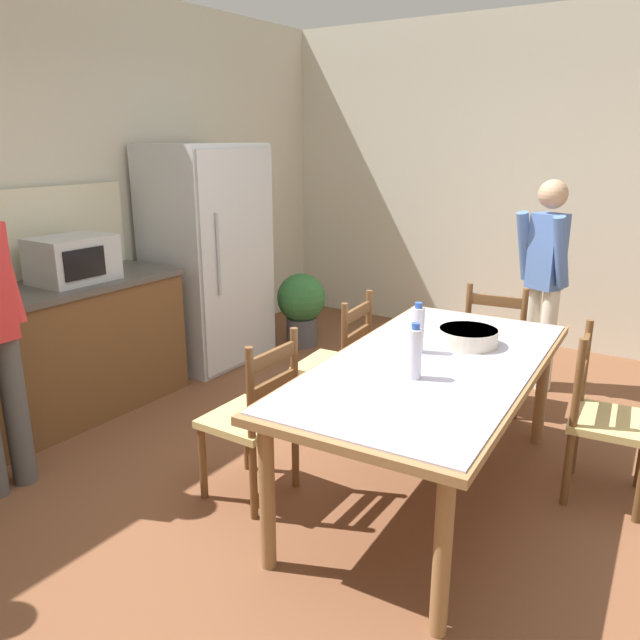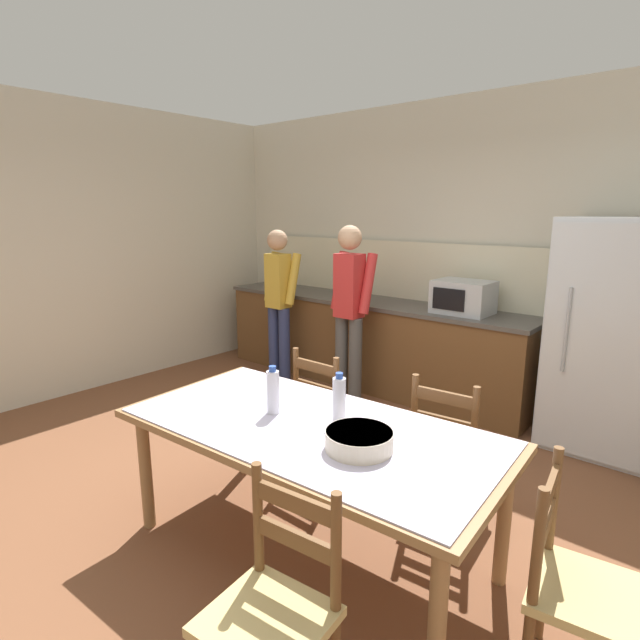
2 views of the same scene
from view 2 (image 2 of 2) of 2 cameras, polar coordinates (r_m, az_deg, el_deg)
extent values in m
plane|color=brown|center=(3.34, -1.97, -21.19)|extent=(8.32, 8.32, 0.00)
cube|color=beige|center=(5.08, 18.73, 7.35)|extent=(6.52, 0.12, 2.90)
cube|color=beige|center=(5.54, -28.06, 6.94)|extent=(0.12, 5.20, 2.90)
cube|color=brown|center=(5.40, 5.30, -2.66)|extent=(3.52, 0.62, 0.88)
cube|color=#4C4742|center=(5.30, 5.40, 2.15)|extent=(3.56, 0.66, 0.04)
cube|color=#B7BCC1|center=(5.78, -1.05, 3.13)|extent=(0.52, 0.38, 0.02)
cube|color=beige|center=(5.50, 7.34, 5.87)|extent=(3.52, 0.03, 0.60)
cube|color=silver|center=(4.40, 30.84, -1.78)|extent=(0.90, 0.68, 1.80)
cube|color=silver|center=(4.06, 29.97, -2.76)|extent=(0.86, 0.02, 1.73)
cylinder|color=#A5AAB2|center=(4.07, 26.35, -1.03)|extent=(0.02, 0.02, 0.63)
cube|color=#B2B7BC|center=(4.72, 16.05, 2.54)|extent=(0.50, 0.38, 0.30)
cube|color=black|center=(4.57, 14.46, 2.31)|extent=(0.30, 0.01, 0.19)
cylinder|color=olive|center=(3.21, -19.30, -16.04)|extent=(0.07, 0.07, 0.71)
cylinder|color=olive|center=(2.20, 13.25, -30.70)|extent=(0.07, 0.07, 0.71)
cylinder|color=olive|center=(3.65, -8.77, -11.86)|extent=(0.07, 0.07, 0.71)
cylinder|color=olive|center=(2.80, 20.28, -20.63)|extent=(0.07, 0.07, 0.71)
cube|color=olive|center=(2.67, -1.21, -12.40)|extent=(2.08, 1.11, 0.04)
cube|color=#B7B2CC|center=(2.66, -1.21, -11.93)|extent=(1.99, 1.07, 0.01)
cylinder|color=silver|center=(2.76, -5.39, -8.23)|extent=(0.07, 0.07, 0.24)
cylinder|color=#2D51B2|center=(2.72, -5.45, -5.57)|extent=(0.04, 0.04, 0.03)
cylinder|color=silver|center=(2.65, 2.19, -9.13)|extent=(0.07, 0.07, 0.24)
cylinder|color=#2D51B2|center=(2.60, 2.22, -6.37)|extent=(0.04, 0.04, 0.03)
cylinder|color=beige|center=(2.40, 4.49, -13.52)|extent=(0.32, 0.32, 0.09)
cylinder|color=beige|center=(2.38, 4.51, -12.77)|extent=(0.31, 0.31, 0.02)
cylinder|color=brown|center=(2.40, -6.74, -30.91)|extent=(0.04, 0.04, 0.41)
cube|color=tan|center=(2.07, -6.10, -31.06)|extent=(0.46, 0.44, 0.04)
cylinder|color=brown|center=(2.10, -7.10, -21.46)|extent=(0.04, 0.04, 0.46)
cylinder|color=brown|center=(1.92, 1.85, -24.99)|extent=(0.04, 0.04, 0.46)
cube|color=brown|center=(1.93, -2.92, -20.11)|extent=(0.36, 0.06, 0.07)
cube|color=brown|center=(2.02, -2.87, -23.74)|extent=(0.36, 0.06, 0.07)
cylinder|color=brown|center=(2.66, 32.24, -27.87)|extent=(0.04, 0.04, 0.41)
cylinder|color=brown|center=(2.66, 24.07, -26.88)|extent=(0.04, 0.04, 0.41)
cube|color=tan|center=(2.38, 28.33, -25.88)|extent=(0.45, 0.47, 0.04)
cylinder|color=brown|center=(2.09, 23.64, -22.66)|extent=(0.04, 0.04, 0.46)
cylinder|color=brown|center=(2.40, 25.13, -17.99)|extent=(0.04, 0.04, 0.46)
cube|color=brown|center=(2.18, 24.77, -17.30)|extent=(0.07, 0.36, 0.07)
cube|color=brown|center=(2.26, 24.39, -20.66)|extent=(0.07, 0.36, 0.07)
cylinder|color=brown|center=(3.76, 5.10, -13.48)|extent=(0.04, 0.04, 0.41)
cylinder|color=brown|center=(3.96, 0.74, -12.05)|extent=(0.04, 0.04, 0.41)
cylinder|color=brown|center=(3.52, 1.79, -15.39)|extent=(0.04, 0.04, 0.41)
cylinder|color=brown|center=(3.73, -2.68, -13.70)|extent=(0.04, 0.04, 0.41)
cube|color=tan|center=(3.64, 1.25, -10.44)|extent=(0.42, 0.40, 0.04)
cylinder|color=brown|center=(3.32, 1.84, -8.13)|extent=(0.04, 0.04, 0.46)
cylinder|color=brown|center=(3.54, -2.76, -6.80)|extent=(0.04, 0.04, 0.46)
cube|color=brown|center=(3.39, -0.54, -5.40)|extent=(0.36, 0.03, 0.07)
cube|color=brown|center=(3.44, -0.53, -7.81)|extent=(0.36, 0.03, 0.07)
cylinder|color=brown|center=(3.45, 18.52, -16.70)|extent=(0.04, 0.04, 0.41)
cylinder|color=brown|center=(3.55, 12.75, -15.47)|extent=(0.04, 0.04, 0.41)
cylinder|color=brown|center=(3.16, 16.63, -19.41)|extent=(0.04, 0.04, 0.41)
cylinder|color=brown|center=(3.27, 10.35, -17.92)|extent=(0.04, 0.04, 0.41)
cube|color=tan|center=(3.25, 14.78, -13.88)|extent=(0.46, 0.44, 0.04)
cylinder|color=brown|center=(2.94, 17.22, -11.51)|extent=(0.04, 0.04, 0.46)
cylinder|color=brown|center=(3.06, 10.71, -10.22)|extent=(0.04, 0.04, 0.46)
cube|color=brown|center=(2.95, 14.03, -8.57)|extent=(0.36, 0.06, 0.07)
cube|color=brown|center=(3.01, 13.87, -11.27)|extent=(0.36, 0.06, 0.07)
cylinder|color=navy|center=(5.56, -5.27, -2.55)|extent=(0.12, 0.12, 0.81)
cylinder|color=navy|center=(5.45, -4.08, -2.84)|extent=(0.12, 0.12, 0.81)
cube|color=gold|center=(5.37, -4.81, 4.49)|extent=(0.23, 0.19, 0.58)
sphere|color=tan|center=(5.32, -4.90, 9.09)|extent=(0.22, 0.22, 0.22)
cylinder|color=gold|center=(5.52, -5.51, 4.97)|extent=(0.09, 0.22, 0.55)
cylinder|color=gold|center=(5.30, -3.09, 4.69)|extent=(0.09, 0.22, 0.55)
cylinder|color=#4C4C4C|center=(4.92, 2.47, -4.32)|extent=(0.13, 0.13, 0.85)
cylinder|color=#4C4C4C|center=(4.83, 4.05, -4.69)|extent=(0.13, 0.13, 0.85)
cube|color=red|center=(4.71, 3.36, 3.94)|extent=(0.24, 0.19, 0.60)
sphere|color=tan|center=(4.67, 3.43, 9.39)|extent=(0.23, 0.23, 0.23)
cylinder|color=red|center=(4.86, 2.28, 4.53)|extent=(0.10, 0.23, 0.57)
cylinder|color=red|center=(4.67, 5.51, 4.14)|extent=(0.10, 0.23, 0.57)
camera|label=1|loc=(4.44, -41.87, 9.37)|focal=35.00mm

